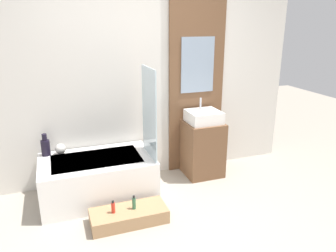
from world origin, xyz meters
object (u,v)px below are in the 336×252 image
object	(u,v)px
wooden_step_bench	(129,216)
sink	(204,117)
bottle_soap_primary	(113,207)
vase_round_light	(60,149)
bathtub	(98,178)
bottle_soap_secondary	(134,203)
vase_tall_dark	(46,147)

from	to	relation	value
wooden_step_bench	sink	xyz separation A→B (m)	(1.18, 0.76, 0.73)
sink	bottle_soap_primary	size ratio (longest dim) A/B	3.05
wooden_step_bench	bottle_soap_primary	size ratio (longest dim) A/B	5.78
sink	vase_round_light	bearing A→B (deg)	175.61
bathtub	sink	world-z (taller)	sink
sink	bottle_soap_secondary	xyz separation A→B (m)	(-1.12, -0.76, -0.59)
wooden_step_bench	sink	bearing A→B (deg)	32.84
vase_tall_dark	bottle_soap_primary	xyz separation A→B (m)	(0.59, -0.91, -0.39)
bottle_soap_primary	bottle_soap_secondary	bearing A→B (deg)	0.00
vase_round_light	wooden_step_bench	bearing A→B (deg)	-56.88
bathtub	vase_round_light	bearing A→B (deg)	143.32
bathtub	sink	xyz separation A→B (m)	(1.40, 0.14, 0.55)
bathtub	sink	size ratio (longest dim) A/B	3.08
wooden_step_bench	vase_round_light	distance (m)	1.17
bottle_soap_primary	sink	bearing A→B (deg)	29.71
wooden_step_bench	vase_round_light	size ratio (longest dim) A/B	6.26
wooden_step_bench	sink	world-z (taller)	sink
vase_tall_dark	bottle_soap_primary	bearing A→B (deg)	-57.06
bathtub	bottle_soap_primary	xyz separation A→B (m)	(0.06, -0.62, -0.04)
bathtub	vase_tall_dark	size ratio (longest dim) A/B	4.86
bottle_soap_secondary	wooden_step_bench	bearing A→B (deg)	180.00
bathtub	wooden_step_bench	bearing A→B (deg)	-70.97
vase_tall_dark	bottle_soap_secondary	size ratio (longest dim) A/B	1.76
wooden_step_bench	bathtub	bearing A→B (deg)	109.03
bathtub	bottle_soap_secondary	xyz separation A→B (m)	(0.27, -0.62, -0.03)
vase_round_light	bottle_soap_primary	world-z (taller)	vase_round_light
vase_tall_dark	vase_round_light	size ratio (longest dim) A/B	2.10
bathtub	vase_round_light	xyz separation A→B (m)	(-0.37, 0.28, 0.30)
bottle_soap_secondary	bathtub	bearing A→B (deg)	113.67
bottle_soap_primary	bottle_soap_secondary	world-z (taller)	bottle_soap_secondary
wooden_step_bench	bottle_soap_primary	bearing A→B (deg)	180.00
sink	vase_round_light	xyz separation A→B (m)	(-1.77, 0.14, -0.25)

